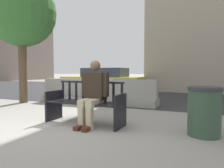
# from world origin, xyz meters

# --- Properties ---
(ground_plane) EXTENTS (200.00, 200.00, 0.00)m
(ground_plane) POSITION_xyz_m (0.00, 0.00, 0.00)
(ground_plane) COLOR gray
(street_asphalt) EXTENTS (120.00, 12.00, 0.01)m
(street_asphalt) POSITION_xyz_m (0.00, 8.70, 0.00)
(street_asphalt) COLOR #333335
(street_asphalt) RESTS_ON ground
(street_bench) EXTENTS (1.71, 0.61, 0.88)m
(street_bench) POSITION_xyz_m (0.21, 0.69, 0.40)
(street_bench) COLOR black
(street_bench) RESTS_ON ground
(seated_person) EXTENTS (0.59, 0.74, 1.31)m
(seated_person) POSITION_xyz_m (0.45, 0.62, 0.69)
(seated_person) COLOR #2D2319
(seated_person) RESTS_ON ground
(jersey_barrier_centre) EXTENTS (2.03, 0.77, 0.84)m
(jersey_barrier_centre) POSITION_xyz_m (0.28, 3.26, 0.34)
(jersey_barrier_centre) COLOR gray
(jersey_barrier_centre) RESTS_ON ground
(jersey_barrier_left) EXTENTS (2.01, 0.72, 0.84)m
(jersey_barrier_left) POSITION_xyz_m (-1.84, 3.12, 0.34)
(jersey_barrier_left) COLOR gray
(jersey_barrier_left) RESTS_ON ground
(street_tree) EXTENTS (2.37, 2.37, 4.34)m
(street_tree) POSITION_xyz_m (-3.28, 2.36, 3.13)
(street_tree) COLOR brown
(street_tree) RESTS_ON ground
(car_taxi_near) EXTENTS (4.42, 1.94, 1.30)m
(car_taxi_near) POSITION_xyz_m (-2.39, 7.10, 0.66)
(car_taxi_near) COLOR #DBC64C
(car_taxi_near) RESTS_ON ground
(trash_bin) EXTENTS (0.56, 0.56, 0.83)m
(trash_bin) POSITION_xyz_m (2.48, 0.77, 0.42)
(trash_bin) COLOR #334C38
(trash_bin) RESTS_ON ground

